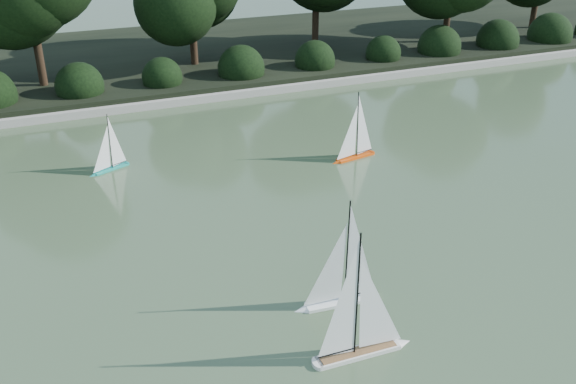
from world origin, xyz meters
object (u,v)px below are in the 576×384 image
Objects in this scene: sailboat_teal at (107,162)px; sailboat_white_b at (366,334)px; sailboat_orange at (353,148)px; sailboat_white_a at (335,288)px.

sailboat_white_b is at bearing -73.06° from sailboat_teal.
sailboat_teal is (-4.49, 1.27, -0.04)m from sailboat_orange.
sailboat_white_b reaches higher than sailboat_teal.
sailboat_orange is (2.45, 4.14, -0.03)m from sailboat_white_a.
sailboat_white_a is 1.37× the size of sailboat_teal.
sailboat_orange is at bearing 59.41° from sailboat_white_a.
sailboat_white_a is 1.13× the size of sailboat_orange.
sailboat_white_b is 1.23× the size of sailboat_orange.
sailboat_white_a is 0.92× the size of sailboat_white_b.
sailboat_teal is at bearing 110.65° from sailboat_white_a.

